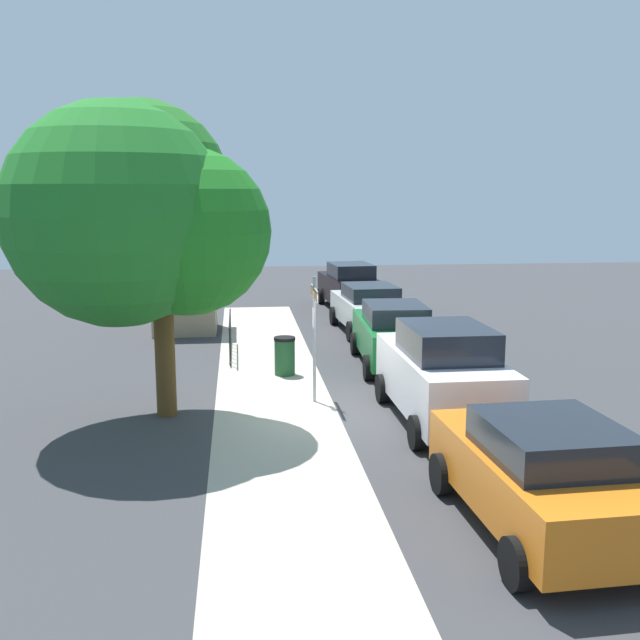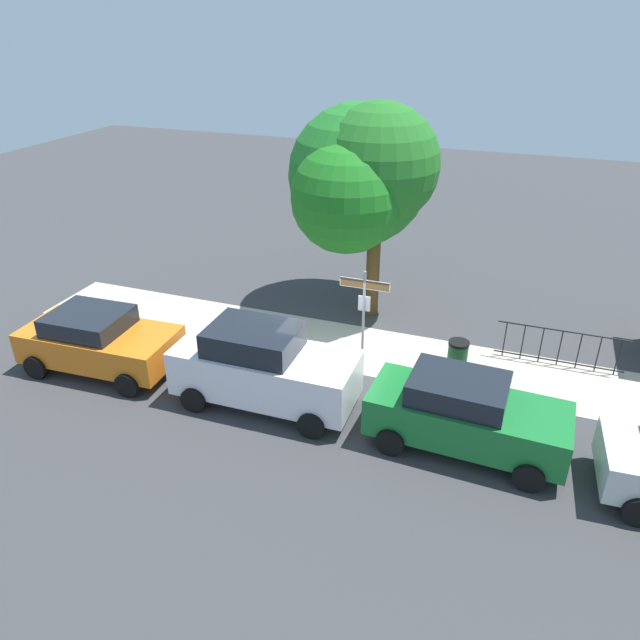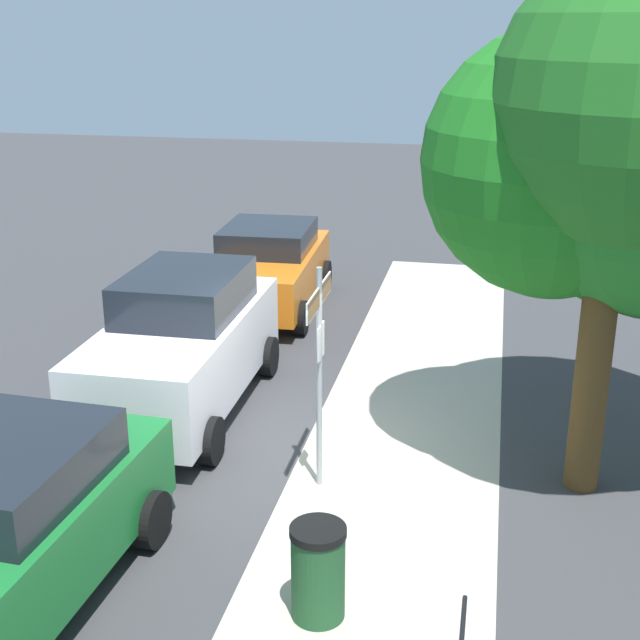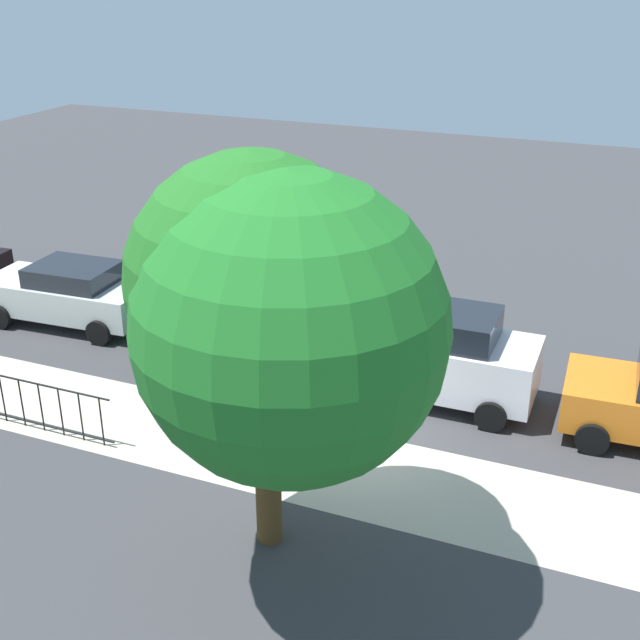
% 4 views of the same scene
% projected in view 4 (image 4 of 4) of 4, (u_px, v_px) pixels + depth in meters
% --- Properties ---
extents(ground_plane, '(60.00, 60.00, 0.00)m').
position_uv_depth(ground_plane, '(343.00, 430.00, 16.55)').
color(ground_plane, '#38383A').
extents(sidewalk_strip, '(24.00, 2.60, 0.00)m').
position_uv_depth(sidewalk_strip, '(224.00, 442.00, 16.15)').
color(sidewalk_strip, '#B4AB96').
rests_on(sidewalk_strip, ground_plane).
extents(street_sign, '(1.32, 0.07, 2.80)m').
position_uv_depth(street_sign, '(310.00, 347.00, 15.62)').
color(street_sign, '#9EA0A5').
rests_on(street_sign, ground_plane).
extents(shade_tree, '(4.62, 5.05, 6.43)m').
position_uv_depth(shade_tree, '(288.00, 311.00, 11.31)').
color(shade_tree, '#51391B').
rests_on(shade_tree, ground_plane).
extents(car_white, '(4.43, 2.04, 2.04)m').
position_uv_depth(car_white, '(433.00, 354.00, 17.39)').
color(car_white, silver).
rests_on(car_white, ground_plane).
extents(car_green, '(4.31, 2.08, 1.73)m').
position_uv_depth(car_green, '(232.00, 324.00, 19.16)').
color(car_green, '#186B2C').
rests_on(car_green, ground_plane).
extents(car_silver, '(4.37, 2.18, 1.61)m').
position_uv_depth(car_silver, '(69.00, 293.00, 21.03)').
color(car_silver, silver).
rests_on(car_silver, ground_plane).
extents(iron_fence, '(3.35, 0.04, 1.07)m').
position_uv_depth(iron_fence, '(41.00, 406.00, 16.31)').
color(iron_fence, black).
rests_on(iron_fence, ground_plane).
extents(trash_bin, '(0.55, 0.55, 0.98)m').
position_uv_depth(trash_bin, '(189.00, 401.00, 16.64)').
color(trash_bin, '#1E4C28').
rests_on(trash_bin, ground_plane).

